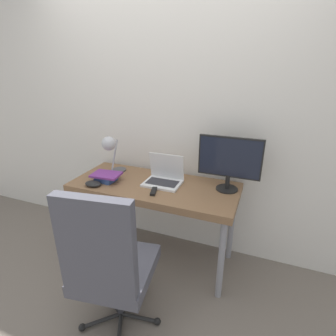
{
  "coord_description": "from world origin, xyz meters",
  "views": [
    {
      "loc": [
        0.86,
        -1.55,
        1.72
      ],
      "look_at": [
        0.14,
        0.27,
        0.95
      ],
      "focal_mm": 28.0,
      "sensor_mm": 36.0,
      "label": 1
    }
  ],
  "objects_px": {
    "laptop": "(164,177)",
    "office_chair": "(109,263)",
    "game_controller": "(93,184)",
    "desk_lamp": "(110,147)",
    "monitor": "(229,161)",
    "book_stack": "(106,177)"
  },
  "relations": [
    {
      "from": "laptop",
      "to": "office_chair",
      "type": "distance_m",
      "value": 0.87
    },
    {
      "from": "office_chair",
      "to": "game_controller",
      "type": "height_order",
      "value": "office_chair"
    },
    {
      "from": "desk_lamp",
      "to": "laptop",
      "type": "bearing_deg",
      "value": 1.76
    },
    {
      "from": "laptop",
      "to": "desk_lamp",
      "type": "bearing_deg",
      "value": -178.24
    },
    {
      "from": "monitor",
      "to": "game_controller",
      "type": "xyz_separation_m",
      "value": [
        -1.06,
        -0.35,
        -0.23
      ]
    },
    {
      "from": "office_chair",
      "to": "book_stack",
      "type": "distance_m",
      "value": 0.86
    },
    {
      "from": "monitor",
      "to": "office_chair",
      "type": "bearing_deg",
      "value": -121.18
    },
    {
      "from": "book_stack",
      "to": "desk_lamp",
      "type": "bearing_deg",
      "value": 99.54
    },
    {
      "from": "monitor",
      "to": "office_chair",
      "type": "relative_size",
      "value": 0.45
    },
    {
      "from": "office_chair",
      "to": "game_controller",
      "type": "relative_size",
      "value": 7.55
    },
    {
      "from": "monitor",
      "to": "book_stack",
      "type": "bearing_deg",
      "value": -167.72
    },
    {
      "from": "laptop",
      "to": "book_stack",
      "type": "distance_m",
      "value": 0.51
    },
    {
      "from": "game_controller",
      "to": "book_stack",
      "type": "bearing_deg",
      "value": 70.11
    },
    {
      "from": "laptop",
      "to": "game_controller",
      "type": "xyz_separation_m",
      "value": [
        -0.53,
        -0.28,
        -0.03
      ]
    },
    {
      "from": "monitor",
      "to": "book_stack",
      "type": "relative_size",
      "value": 1.93
    },
    {
      "from": "laptop",
      "to": "game_controller",
      "type": "distance_m",
      "value": 0.6
    },
    {
      "from": "laptop",
      "to": "desk_lamp",
      "type": "height_order",
      "value": "desk_lamp"
    },
    {
      "from": "monitor",
      "to": "game_controller",
      "type": "height_order",
      "value": "monitor"
    },
    {
      "from": "office_chair",
      "to": "book_stack",
      "type": "height_order",
      "value": "office_chair"
    },
    {
      "from": "desk_lamp",
      "to": "office_chair",
      "type": "distance_m",
      "value": 1.06
    },
    {
      "from": "book_stack",
      "to": "monitor",
      "type": "bearing_deg",
      "value": 12.28
    },
    {
      "from": "monitor",
      "to": "desk_lamp",
      "type": "bearing_deg",
      "value": -175.07
    }
  ]
}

